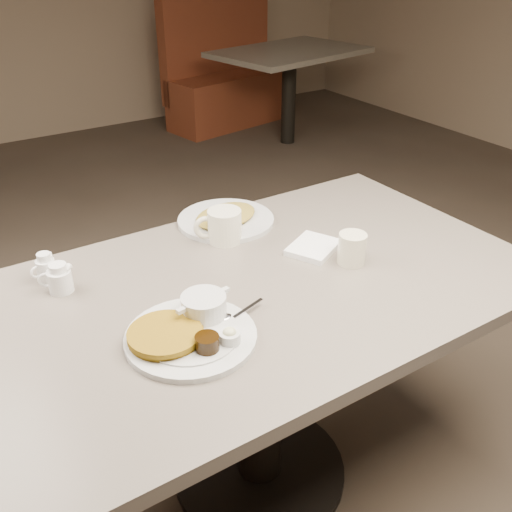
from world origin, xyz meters
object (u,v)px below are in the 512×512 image
hash_plate (226,218)px  booth_back_right (232,79)px  coffee_mug_near (353,248)px  creamer_left (46,268)px  coffee_mug_far (223,226)px  main_plate (190,329)px  diner_table (260,332)px  creamer_right (59,279)px

hash_plate → booth_back_right: size_ratio=0.26×
coffee_mug_near → creamer_left: size_ratio=1.49×
coffee_mug_far → hash_plate: coffee_mug_far is taller
main_plate → creamer_left: bearing=115.8°
hash_plate → coffee_mug_near: bearing=-67.7°
diner_table → hash_plate: 0.42m
main_plate → creamer_right: (-0.19, 0.36, 0.01)m
creamer_right → booth_back_right: size_ratio=0.06×
coffee_mug_far → booth_back_right: 3.71m
creamer_right → booth_back_right: bearing=52.8°
main_plate → booth_back_right: 4.18m
coffee_mug_near → booth_back_right: size_ratio=0.08×
diner_table → creamer_right: 0.56m
diner_table → main_plate: (-0.27, -0.11, 0.19)m
diner_table → main_plate: size_ratio=3.84×
booth_back_right → coffee_mug_far: bearing=-121.1°
creamer_left → booth_back_right: size_ratio=0.05×
creamer_right → hash_plate: size_ratio=0.23×
diner_table → hash_plate: bearing=73.9°
coffee_mug_far → hash_plate: 0.13m
main_plate → creamer_right: creamer_right is taller
diner_table → coffee_mug_far: bearing=82.3°
diner_table → booth_back_right: bearing=60.4°
diner_table → coffee_mug_far: size_ratio=9.64×
diner_table → booth_back_right: size_ratio=0.97×
booth_back_right → coffee_mug_near: bearing=-115.7°
creamer_left → hash_plate: 0.58m
main_plate → coffee_mug_far: 0.47m
main_plate → booth_back_right: (2.21, 3.53, -0.36)m
coffee_mug_far → hash_plate: bearing=56.6°
main_plate → creamer_left: creamer_left is taller
diner_table → booth_back_right: (1.94, 3.42, -0.17)m
coffee_mug_near → coffee_mug_far: size_ratio=0.76×
diner_table → creamer_right: size_ratio=16.83×
booth_back_right → creamer_right: bearing=-127.2°
hash_plate → main_plate: bearing=-128.1°
diner_table → coffee_mug_near: coffee_mug_near is taller
booth_back_right → main_plate: bearing=-122.1°
creamer_left → creamer_right: 0.08m
coffee_mug_near → creamer_left: coffee_mug_near is taller
coffee_mug_far → hash_plate: (0.07, 0.11, -0.04)m
coffee_mug_near → booth_back_right: bearing=64.3°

